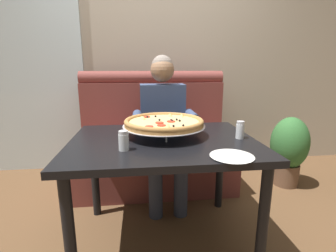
% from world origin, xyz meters
% --- Properties ---
extents(ground_plane, '(16.00, 16.00, 0.00)m').
position_xyz_m(ground_plane, '(0.00, 0.00, 0.00)').
color(ground_plane, brown).
extents(back_wall_with_window, '(6.00, 0.12, 2.80)m').
position_xyz_m(back_wall_with_window, '(0.00, 1.48, 1.40)').
color(back_wall_with_window, '#BCB29E').
rests_on(back_wall_with_window, ground_plane).
extents(window_panel, '(1.10, 0.02, 2.80)m').
position_xyz_m(window_panel, '(-1.30, 1.41, 1.40)').
color(window_panel, white).
rests_on(window_panel, ground_plane).
extents(booth_bench, '(1.50, 0.78, 1.13)m').
position_xyz_m(booth_bench, '(0.00, 0.91, 0.40)').
color(booth_bench, brown).
rests_on(booth_bench, ground_plane).
extents(dining_table, '(1.16, 0.88, 0.73)m').
position_xyz_m(dining_table, '(0.00, 0.00, 0.64)').
color(dining_table, black).
rests_on(dining_table, ground_plane).
extents(diner_main, '(0.54, 0.64, 1.27)m').
position_xyz_m(diner_main, '(0.06, 0.64, 0.71)').
color(diner_main, '#2D3342').
rests_on(diner_main, ground_plane).
extents(pizza, '(0.54, 0.54, 0.12)m').
position_xyz_m(pizza, '(0.01, 0.08, 0.82)').
color(pizza, silver).
rests_on(pizza, dining_table).
extents(shaker_parmesan, '(0.06, 0.06, 0.11)m').
position_xyz_m(shaker_parmesan, '(-0.23, -0.18, 0.77)').
color(shaker_parmesan, white).
rests_on(shaker_parmesan, dining_table).
extents(shaker_pepper_flakes, '(0.05, 0.05, 0.11)m').
position_xyz_m(shaker_pepper_flakes, '(0.49, -0.03, 0.77)').
color(shaker_pepper_flakes, white).
rests_on(shaker_pepper_flakes, dining_table).
extents(plate_near_left, '(0.23, 0.23, 0.02)m').
position_xyz_m(plate_near_left, '(0.32, -0.35, 0.74)').
color(plate_near_left, white).
rests_on(plate_near_left, dining_table).
extents(patio_chair, '(0.40, 0.41, 0.86)m').
position_xyz_m(patio_chair, '(-1.23, 2.09, 0.52)').
color(patio_chair, black).
rests_on(patio_chair, ground_plane).
extents(potted_plant, '(0.36, 0.36, 0.70)m').
position_xyz_m(potted_plant, '(1.32, 0.69, 0.39)').
color(potted_plant, brown).
rests_on(potted_plant, ground_plane).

